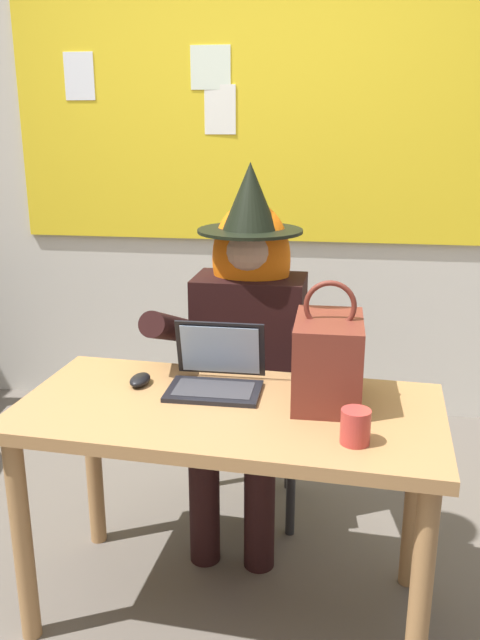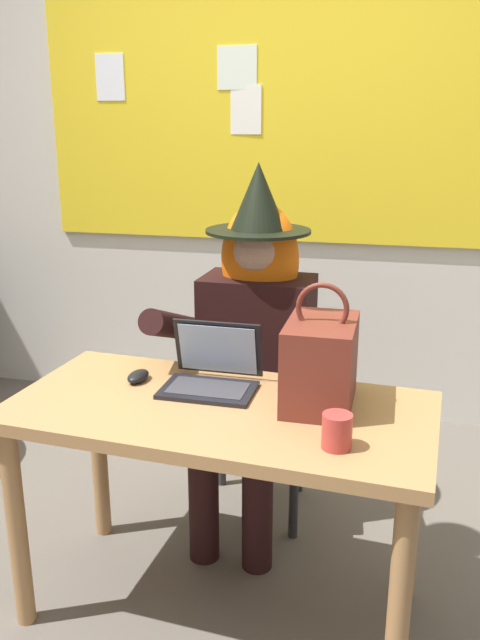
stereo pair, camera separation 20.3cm
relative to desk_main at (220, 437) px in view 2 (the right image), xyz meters
name	(u,v)px [view 2 (the right image)]	position (x,y,z in m)	size (l,w,h in m)	color
ground_plane	(167,605)	(-0.18, -0.04, -0.62)	(24.00, 24.00, 0.00)	#5B544C
wall_back_bulletin	(273,148)	(-0.18, 1.68, 0.80)	(5.67, 1.86, 2.82)	beige
desk_main	(220,437)	(0.00, 0.00, 0.00)	(1.32, 0.71, 0.73)	#A37547
chair_at_desk	(258,386)	(-0.02, 0.67, -0.10)	(0.46, 0.46, 0.91)	black
person_costumed	(253,330)	(-0.02, 0.55, 0.17)	(0.60, 0.67, 1.41)	black
laptop	(212,373)	(-0.06, 0.13, 0.15)	(0.29, 0.25, 0.20)	black
computer_mouse	(138,376)	(-0.31, 0.12, 0.12)	(0.06, 0.10, 0.03)	black
handbag	(320,362)	(0.29, 0.08, 0.24)	(0.20, 0.30, 0.38)	maroon
coffee_mug	(337,431)	(0.37, -0.19, 0.15)	(0.08, 0.08, 0.10)	#B23833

